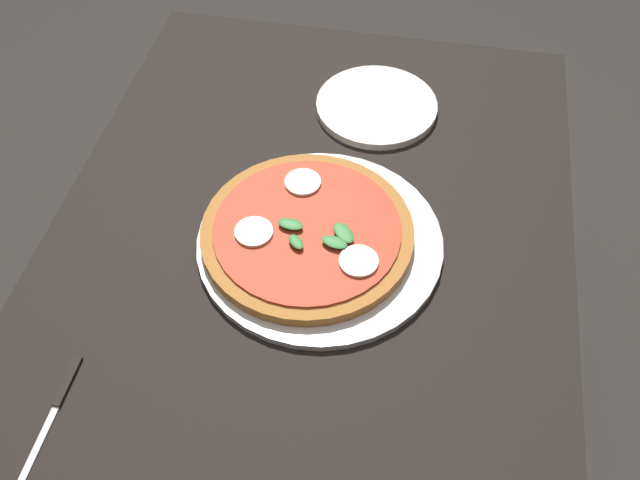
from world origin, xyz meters
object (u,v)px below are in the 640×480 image
plate_white (377,106)px  knife (59,400)px  serving_tray (320,242)px  pizza (308,232)px  dining_table (301,313)px

plate_white → knife: size_ratio=1.29×
serving_tray → pizza: bearing=86.9°
serving_tray → plate_white: (0.33, -0.04, 0.00)m
pizza → dining_table: bearing=179.3°
dining_table → plate_white: plate_white is taller
serving_tray → pizza: (0.00, 0.02, 0.02)m
dining_table → plate_white: bearing=-9.0°
dining_table → knife: size_ratio=7.25×
serving_tray → dining_table: bearing=161.2°
dining_table → serving_tray: size_ratio=3.29×
dining_table → plate_white: size_ratio=5.62×
pizza → plate_white: size_ratio=1.47×
dining_table → pizza: bearing=-0.7°
dining_table → serving_tray: serving_tray is taller
dining_table → knife: (-0.26, 0.26, 0.11)m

